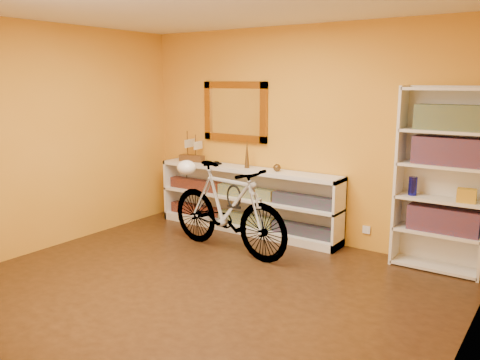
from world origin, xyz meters
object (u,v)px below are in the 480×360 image
Objects in this scene: bookcase at (442,181)px; bicycle at (227,208)px; console_unit at (247,200)px; helmet at (187,168)px.

bookcase is 1.08× the size of bicycle.
helmet is at bearing -121.39° from console_unit.
helmet is (-2.79, -0.71, -0.04)m from bookcase.
console_unit is 0.94m from helmet.
console_unit is 2.43m from bookcase.
bookcase is at bearing 0.60° from console_unit.
helmet is at bearing 90.00° from bicycle.
console_unit is 10.82× the size of helmet.
bicycle is 0.78m from helmet.
bookcase is 2.88m from helmet.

